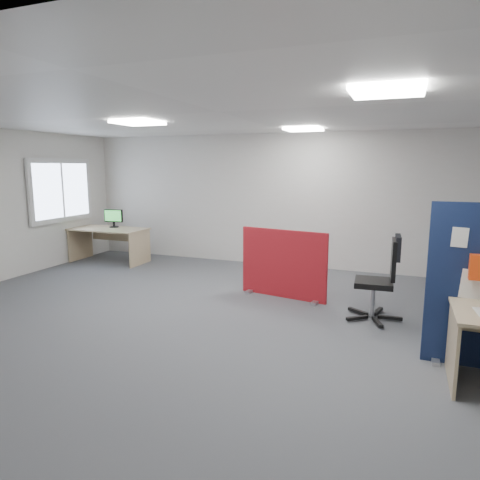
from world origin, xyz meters
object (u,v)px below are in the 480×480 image
(red_divider, at_px, (283,265))
(monitor_second, at_px, (114,217))
(second_desk, at_px, (110,236))
(office_chair, at_px, (384,273))

(red_divider, relative_size, monitor_second, 3.28)
(second_desk, relative_size, monitor_second, 3.72)
(office_chair, bearing_deg, second_desk, 160.31)
(second_desk, xyz_separation_m, office_chair, (5.68, -1.67, 0.10))
(second_desk, height_order, monitor_second, monitor_second)
(second_desk, height_order, office_chair, office_chair)
(monitor_second, bearing_deg, office_chair, -23.46)
(office_chair, bearing_deg, red_divider, 157.72)
(red_divider, xyz_separation_m, monitor_second, (-4.16, 1.29, 0.42))
(red_divider, xyz_separation_m, office_chair, (1.51, -0.52, 0.12))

